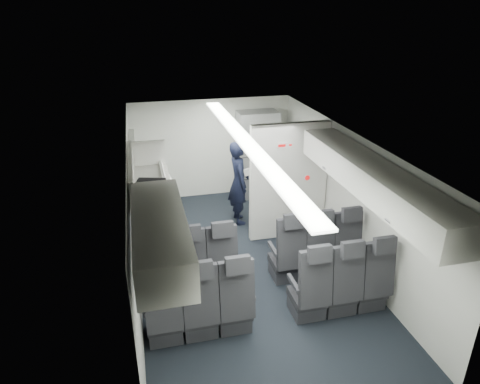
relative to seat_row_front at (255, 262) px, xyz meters
name	(u,v)px	position (x,y,z in m)	size (l,w,h in m)	color
cabin_shell	(246,204)	(0.00, 0.53, 0.72)	(3.41, 6.01, 2.16)	black
seat_row_front	(255,262)	(0.00, 0.00, 0.00)	(3.33, 0.56, 1.24)	#242427
seat_row_mid	(273,298)	(0.00, -0.90, 0.00)	(3.33, 0.56, 1.24)	#242427
overhead_bin_left_rear	(160,234)	(-1.40, -1.47, 1.46)	(0.53, 1.80, 0.40)	silver
overhead_bin_left_front_open	(149,181)	(-1.44, 0.28, 1.33)	(0.64, 1.70, 0.72)	#9E9E93
overhead_bin_right_rear	(410,206)	(1.40, -1.47, 1.46)	(0.53, 1.80, 0.40)	silver
overhead_bin_right_front	(341,157)	(1.40, 0.28, 1.46)	(0.53, 1.70, 0.40)	silver
bulkhead_partition	(288,182)	(0.98, 1.33, 0.67)	(1.40, 0.15, 2.13)	silver
galley_unit	(257,155)	(0.95, 3.25, 0.55)	(0.85, 0.52, 1.90)	#939399
boarding_door	(137,186)	(-1.64, 2.09, 0.55)	(0.12, 1.27, 1.86)	silver
flight_attendant	(239,183)	(0.26, 2.11, 0.42)	(0.60, 0.39, 1.64)	black
carry_on_bag	(151,189)	(-1.42, -0.08, 1.37)	(0.36, 0.25, 0.22)	black
papers	(249,172)	(0.45, 2.06, 0.64)	(0.20, 0.02, 0.14)	white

